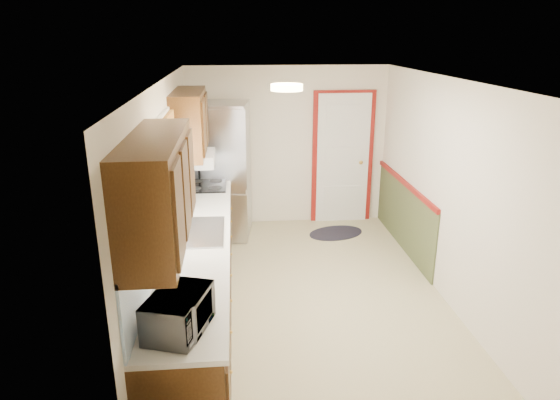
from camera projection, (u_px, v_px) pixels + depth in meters
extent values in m
cube|color=tan|center=(311.00, 300.00, 5.59)|extent=(3.20, 5.20, 0.12)
cube|color=white|center=(315.00, 81.00, 4.83)|extent=(3.20, 5.20, 0.12)
cube|color=silver|center=(287.00, 147.00, 7.57)|extent=(3.20, 0.10, 2.40)
cube|color=silver|center=(380.00, 335.00, 2.85)|extent=(3.20, 0.10, 2.40)
cube|color=silver|center=(167.00, 202.00, 5.08)|extent=(0.10, 5.20, 2.40)
cube|color=silver|center=(451.00, 194.00, 5.34)|extent=(0.10, 5.20, 2.40)
cube|color=#3D230D|center=(199.00, 281.00, 5.06)|extent=(0.60, 4.00, 0.90)
cube|color=silver|center=(198.00, 238.00, 4.91)|extent=(0.63, 4.00, 0.04)
cube|color=#63AAF0|center=(165.00, 211.00, 4.79)|extent=(0.02, 4.00, 0.55)
cube|color=#3D230D|center=(158.00, 190.00, 3.38)|extent=(0.35, 1.40, 0.75)
cube|color=#3D230D|center=(190.00, 123.00, 5.93)|extent=(0.35, 1.20, 0.75)
cube|color=white|center=(163.00, 168.00, 4.76)|extent=(0.02, 1.00, 0.90)
cube|color=#BA4722|center=(165.00, 131.00, 4.65)|extent=(0.05, 1.12, 0.24)
cube|color=#B7B7BC|center=(198.00, 232.00, 5.00)|extent=(0.52, 0.82, 0.02)
cube|color=white|center=(196.00, 158.00, 6.13)|extent=(0.45, 0.60, 0.15)
cube|color=maroon|center=(342.00, 159.00, 7.68)|extent=(0.94, 0.05, 2.08)
cube|color=white|center=(343.00, 159.00, 7.65)|extent=(0.80, 0.04, 2.00)
cube|color=#464F2C|center=(404.00, 216.00, 6.85)|extent=(0.02, 2.30, 0.90)
cube|color=maroon|center=(405.00, 183.00, 6.70)|extent=(0.04, 2.30, 0.06)
cylinder|color=#FFD88C|center=(287.00, 87.00, 4.62)|extent=(0.30, 0.30, 0.06)
imported|color=white|center=(178.00, 309.00, 3.29)|extent=(0.41, 0.56, 0.34)
cube|color=#B7B7BC|center=(220.00, 171.00, 7.13)|extent=(0.90, 0.85, 1.94)
cylinder|color=black|center=(200.00, 186.00, 6.74)|extent=(0.02, 0.02, 1.35)
ellipsoid|color=black|center=(336.00, 233.00, 7.44)|extent=(0.96, 0.76, 0.01)
cube|color=black|center=(206.00, 185.00, 6.51)|extent=(0.53, 0.64, 0.02)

